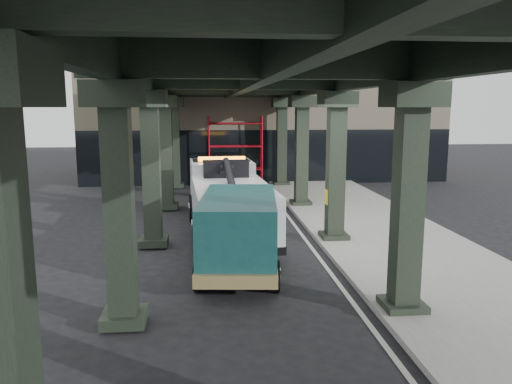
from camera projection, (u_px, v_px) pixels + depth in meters
ground at (264, 262)px, 14.67m from camera, size 90.00×90.00×0.00m
sidewalk at (388, 238)px, 17.06m from camera, size 5.00×40.00×0.15m
lane_stripe at (308, 242)px, 16.80m from camera, size 0.12×38.00×0.01m
viaduct at (245, 76)px, 15.68m from camera, size 7.40×32.00×6.40m
building at (260, 115)px, 33.82m from camera, size 22.00×10.00×8.00m
scaffolding at (235, 149)px, 28.69m from camera, size 3.08×0.88×4.00m
tow_truck at (227, 198)px, 17.59m from camera, size 2.91×8.56×2.76m
towed_van at (239, 229)px, 13.85m from camera, size 2.59×5.48×2.15m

